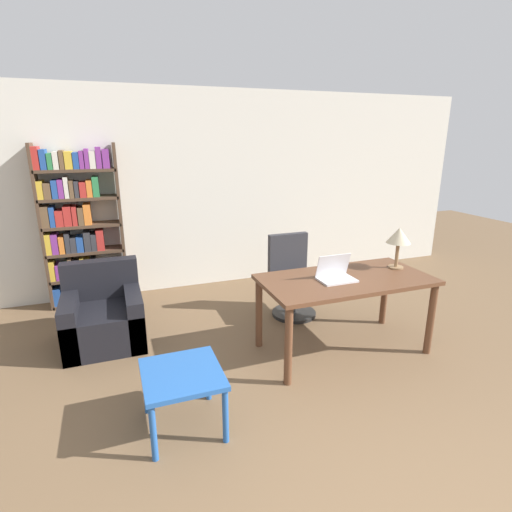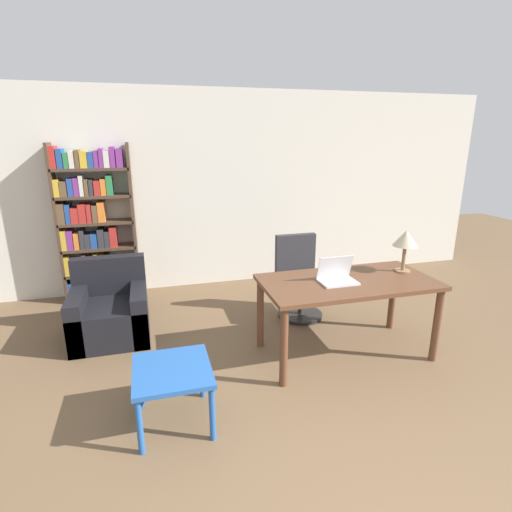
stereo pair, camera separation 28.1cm
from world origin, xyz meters
name	(u,v)px [view 2 (the right image)]	position (x,y,z in m)	size (l,w,h in m)	color
wall_back	(228,190)	(0.00, 4.53, 1.35)	(8.00, 0.06, 2.70)	silver
desk	(347,290)	(0.66, 2.16, 0.67)	(1.65, 0.83, 0.77)	brown
laptop	(337,276)	(0.53, 2.15, 0.82)	(0.34, 0.23, 0.24)	silver
table_lamp	(406,240)	(1.31, 2.25, 1.10)	(0.25, 0.25, 0.42)	olive
office_chair	(299,280)	(0.56, 3.14, 0.44)	(0.53, 0.53, 0.96)	black
side_table_blue	(172,376)	(-1.04, 1.58, 0.39)	(0.56, 0.58, 0.46)	#2356A3
armchair	(111,312)	(-1.58, 3.16, 0.27)	(0.77, 0.78, 0.81)	black
bookshelf	(92,225)	(-1.82, 4.34, 0.99)	(0.94, 0.28, 2.01)	#4C3828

